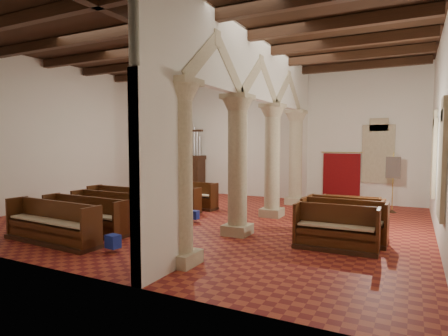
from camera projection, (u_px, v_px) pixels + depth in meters
floor at (209, 219)px, 13.13m from camera, size 14.00×14.00×0.00m
ceiling at (208, 45)px, 12.71m from camera, size 14.00×14.00×0.00m
wall_back at (268, 136)px, 18.26m from camera, size 14.00×0.02×6.00m
wall_front at (64, 128)px, 7.58m from camera, size 14.00×0.02×6.00m
wall_left at (66, 135)px, 16.07m from camera, size 0.02×12.00×6.00m
wall_right at (442, 131)px, 9.76m from camera, size 0.02×12.00×6.00m
ceiling_beams at (208, 51)px, 12.72m from camera, size 13.80×11.80×0.30m
arcade at (257, 116)px, 12.07m from camera, size 0.90×11.90×6.00m
window_right_a at (444, 165)px, 8.49m from camera, size 0.03×1.00×2.20m
window_right_b at (435, 158)px, 12.05m from camera, size 0.03×1.00×2.20m
window_back at (378, 154)px, 16.04m from camera, size 1.00×0.03×2.20m
pipe_organ at (185, 167)px, 19.96m from camera, size 2.10×0.85×4.40m
lectern at (181, 185)px, 18.58m from camera, size 0.62×0.64×1.40m
dossal_curtain at (341, 177)px, 16.74m from camera, size 1.80×0.07×2.17m
processional_banner at (392, 192)px, 14.36m from camera, size 0.53×0.68×2.32m
hymnal_box_a at (113, 241)px, 9.23m from camera, size 0.36×0.31×0.33m
hymnal_box_b at (135, 219)px, 11.86m from camera, size 0.42×0.39×0.34m
hymnal_box_c at (194, 215)px, 12.68m from camera, size 0.29×0.24×0.29m
tube_heater_a at (63, 234)px, 10.39m from camera, size 0.99×0.22×0.10m
tube_heater_b at (52, 228)px, 11.17m from camera, size 1.10×0.54×0.11m
nave_pew_0 at (52, 229)px, 10.06m from camera, size 3.24×0.93×1.12m
nave_pew_1 at (84, 221)px, 11.17m from camera, size 3.08×0.82×1.07m
nave_pew_2 at (110, 215)px, 12.00m from camera, size 2.93×0.78×1.10m
nave_pew_3 at (124, 210)px, 12.89m from camera, size 3.02×0.92×1.15m
nave_pew_4 at (144, 208)px, 13.64m from camera, size 2.79×0.73×0.95m
nave_pew_5 at (168, 203)px, 14.73m from camera, size 2.81×0.76×0.98m
nave_pew_6 at (185, 199)px, 15.45m from camera, size 2.83×0.82×1.07m
aisle_pew_0 at (336, 235)px, 9.42m from camera, size 2.08×0.79×1.13m
aisle_pew_1 at (343, 228)px, 10.14m from camera, size 2.25×0.82×1.15m
aisle_pew_2 at (344, 223)px, 10.86m from camera, size 2.18×0.86×1.11m
aisle_pew_3 at (351, 216)px, 12.03m from camera, size 1.82×0.71×0.97m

